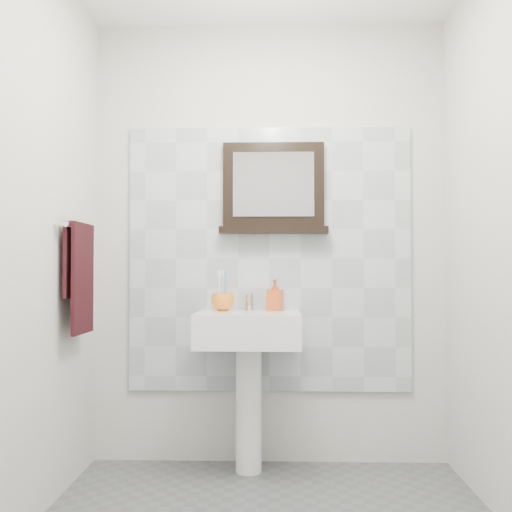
{
  "coord_description": "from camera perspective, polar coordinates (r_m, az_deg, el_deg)",
  "views": [
    {
      "loc": [
        0.02,
        -2.32,
        1.07
      ],
      "look_at": [
        -0.06,
        0.55,
        1.15
      ],
      "focal_mm": 42.0,
      "sensor_mm": 36.0,
      "label": 1
    }
  ],
  "objects": [
    {
      "name": "toothbrush_cup",
      "position": [
        3.31,
        -3.19,
        -4.4
      ],
      "size": [
        0.12,
        0.12,
        0.1
      ],
      "primitive_type": "imported",
      "rotation": [
        0.0,
        0.0,
        -0.01
      ],
      "color": "orange",
      "rests_on": "pedestal_sink"
    },
    {
      "name": "back_wall",
      "position": [
        3.42,
        1.28,
        1.42
      ],
      "size": [
        2.0,
        0.01,
        2.5
      ],
      "primitive_type": "cube",
      "color": "beige",
      "rests_on": "ground"
    },
    {
      "name": "splashback",
      "position": [
        3.41,
        1.28,
        -0.25
      ],
      "size": [
        1.6,
        0.02,
        1.5
      ],
      "primitive_type": "cube",
      "color": "#AFB9BD",
      "rests_on": "back_wall"
    },
    {
      "name": "front_wall",
      "position": [
        1.23,
        0.56,
        6.78
      ],
      "size": [
        2.0,
        0.01,
        2.5
      ],
      "primitive_type": "cube",
      "color": "beige",
      "rests_on": "ground"
    },
    {
      "name": "towel_bar",
      "position": [
        3.11,
        -16.54,
        2.65
      ],
      "size": [
        0.07,
        0.4,
        0.03
      ],
      "color": "silver",
      "rests_on": "left_wall"
    },
    {
      "name": "hand_towel",
      "position": [
        3.1,
        -16.45,
        -1.22
      ],
      "size": [
        0.06,
        0.3,
        0.55
      ],
      "color": "black",
      "rests_on": "towel_bar"
    },
    {
      "name": "soap_dispenser",
      "position": [
        3.31,
        1.83,
        -3.73
      ],
      "size": [
        0.1,
        0.1,
        0.17
      ],
      "primitive_type": "imported",
      "rotation": [
        0.0,
        0.0,
        -0.33
      ],
      "color": "red",
      "rests_on": "pedestal_sink"
    },
    {
      "name": "toothbrushes",
      "position": [
        3.31,
        -3.2,
        -3.1
      ],
      "size": [
        0.05,
        0.04,
        0.21
      ],
      "color": "white",
      "rests_on": "toothbrush_cup"
    },
    {
      "name": "left_wall",
      "position": [
        2.54,
        -22.1,
        2.58
      ],
      "size": [
        0.01,
        2.2,
        2.5
      ],
      "primitive_type": "cube",
      "color": "beige",
      "rests_on": "ground"
    },
    {
      "name": "pedestal_sink",
      "position": [
        3.22,
        -0.74,
        -8.62
      ],
      "size": [
        0.55,
        0.44,
        0.96
      ],
      "color": "white",
      "rests_on": "ground"
    },
    {
      "name": "framed_mirror",
      "position": [
        3.41,
        1.68,
        6.22
      ],
      "size": [
        0.61,
        0.11,
        0.52
      ],
      "color": "black",
      "rests_on": "back_wall"
    }
  ]
}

